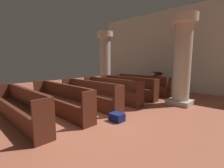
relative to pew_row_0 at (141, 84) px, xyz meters
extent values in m
plane|color=#AD5B42|center=(0.70, -4.02, -0.50)|extent=(19.20, 19.20, 0.00)
cube|color=beige|center=(0.70, 2.06, 1.75)|extent=(10.00, 0.16, 4.50)
cube|color=#562819|center=(0.00, -0.02, -0.03)|extent=(2.86, 0.38, 0.05)
cube|color=#562819|center=(0.00, 0.15, 0.21)|extent=(2.86, 0.04, 0.43)
cube|color=#492215|center=(0.00, 0.20, 0.41)|extent=(2.74, 0.06, 0.02)
cube|color=#4E2416|center=(-1.46, -0.02, -0.04)|extent=(0.06, 0.44, 0.92)
cube|color=#4E2416|center=(1.46, -0.02, -0.04)|extent=(0.06, 0.44, 0.92)
cube|color=#522618|center=(0.00, -0.19, -0.26)|extent=(2.86, 0.03, 0.43)
cube|color=#562819|center=(0.00, -1.15, -0.03)|extent=(2.86, 0.38, 0.05)
cube|color=#562819|center=(0.00, -0.98, 0.21)|extent=(2.86, 0.04, 0.43)
cube|color=#492215|center=(0.00, -0.93, 0.41)|extent=(2.74, 0.06, 0.02)
cube|color=#4E2416|center=(-1.46, -1.15, -0.04)|extent=(0.06, 0.44, 0.92)
cube|color=#4E2416|center=(1.46, -1.15, -0.04)|extent=(0.06, 0.44, 0.92)
cube|color=#522618|center=(0.00, -1.32, -0.26)|extent=(2.86, 0.03, 0.43)
cube|color=#562819|center=(0.00, -2.28, -0.03)|extent=(2.86, 0.38, 0.05)
cube|color=#562819|center=(0.00, -2.11, 0.21)|extent=(2.86, 0.04, 0.43)
cube|color=#492215|center=(0.00, -2.06, 0.41)|extent=(2.74, 0.06, 0.02)
cube|color=#4E2416|center=(-1.46, -2.28, -0.04)|extent=(0.06, 0.44, 0.92)
cube|color=#4E2416|center=(1.46, -2.28, -0.04)|extent=(0.06, 0.44, 0.92)
cube|color=#522618|center=(0.00, -2.45, -0.26)|extent=(2.86, 0.03, 0.43)
cube|color=#562819|center=(0.00, -3.41, -0.03)|extent=(2.86, 0.38, 0.05)
cube|color=#562819|center=(0.00, -3.24, 0.21)|extent=(2.86, 0.04, 0.43)
cube|color=#492215|center=(0.00, -3.19, 0.41)|extent=(2.74, 0.06, 0.02)
cube|color=#4E2416|center=(-1.46, -3.41, -0.04)|extent=(0.06, 0.44, 0.92)
cube|color=#4E2416|center=(1.46, -3.41, -0.04)|extent=(0.06, 0.44, 0.92)
cube|color=#522618|center=(0.00, -3.58, -0.26)|extent=(2.86, 0.03, 0.43)
cube|color=#562819|center=(0.00, -4.54, -0.03)|extent=(2.86, 0.38, 0.05)
cube|color=#562819|center=(0.00, -4.37, 0.21)|extent=(2.86, 0.05, 0.43)
cube|color=#492215|center=(0.00, -4.32, 0.41)|extent=(2.74, 0.06, 0.02)
cube|color=#4E2416|center=(-1.46, -4.54, -0.04)|extent=(0.06, 0.44, 0.92)
cube|color=#4E2416|center=(1.46, -4.54, -0.04)|extent=(0.06, 0.44, 0.92)
cube|color=#522618|center=(0.00, -4.71, -0.26)|extent=(2.86, 0.03, 0.43)
cube|color=#562819|center=(0.00, -5.67, -0.03)|extent=(2.86, 0.38, 0.05)
cube|color=#562819|center=(0.00, -5.50, 0.21)|extent=(2.86, 0.04, 0.43)
cube|color=#492215|center=(0.00, -5.45, 0.41)|extent=(2.74, 0.06, 0.02)
cube|color=#4E2416|center=(-1.46, -5.67, -0.04)|extent=(0.06, 0.44, 0.92)
cube|color=#4E2416|center=(1.46, -5.67, -0.04)|extent=(0.06, 0.44, 0.92)
cube|color=#522618|center=(0.00, -5.84, -0.26)|extent=(2.86, 0.03, 0.43)
cube|color=#B6AD9A|center=(2.29, -0.77, -0.41)|extent=(0.83, 0.83, 0.18)
cylinder|color=beige|center=(2.29, -0.77, 1.10)|extent=(0.62, 0.62, 2.84)
cylinder|color=beige|center=(2.29, -0.77, 2.67)|extent=(0.90, 0.90, 0.30)
cube|color=#B6AD9A|center=(-2.24, -0.41, -0.41)|extent=(0.83, 0.83, 0.18)
cylinder|color=beige|center=(-2.24, -0.41, 1.10)|extent=(0.62, 0.62, 2.84)
cylinder|color=beige|center=(-2.24, -0.41, 2.67)|extent=(0.90, 0.90, 0.30)
cube|color=#562B1A|center=(0.29, 1.26, -0.47)|extent=(0.45, 0.45, 0.06)
cube|color=brown|center=(0.29, 1.26, -0.02)|extent=(0.28, 0.28, 0.95)
cube|color=brown|center=(0.29, 1.26, 0.51)|extent=(0.48, 0.35, 0.15)
cube|color=black|center=(0.66, 0.19, 0.44)|extent=(0.14, 0.22, 0.03)
cube|color=navy|center=(1.69, -3.76, -0.39)|extent=(0.38, 0.30, 0.22)
camera|label=1|loc=(4.48, -6.91, 1.13)|focal=25.42mm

